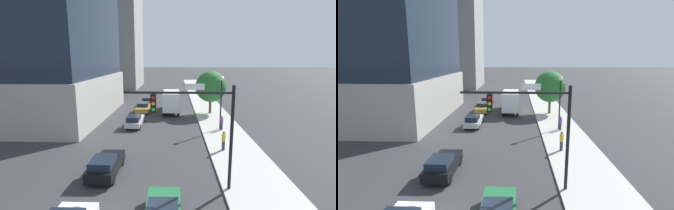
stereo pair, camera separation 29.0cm
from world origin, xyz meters
The scene contains 12 objects.
sidewalk centered at (7.83, 20.00, 0.07)m, with size 4.72×120.00×0.15m, color #B2AFA8.
construction_building centered at (-15.19, 58.97, 18.56)m, with size 16.54×16.89×43.80m.
traffic_light_pole centered at (3.79, 4.42, 4.69)m, with size 6.49×0.48×6.53m.
street_lamp centered at (7.63, 17.46, 4.04)m, with size 0.44×0.44×5.96m.
street_tree centered at (7.60, 25.53, 4.03)m, with size 4.47×4.47×6.13m.
car_silver centered at (-2.36, 18.67, 0.71)m, with size 1.73×4.70×1.44m.
car_red centered at (-2.36, 32.56, 0.71)m, with size 1.80×4.56×1.43m.
car_black centered at (-2.36, 6.26, 0.74)m, with size 1.79×4.35×1.49m.
car_gold centered at (-2.36, 26.65, 0.71)m, with size 1.86×4.68×1.44m.
box_truck centered at (1.92, 26.69, 1.86)m, with size 2.33×7.88×3.27m.
pedestrian_purple_shirt centered at (7.71, 17.02, 0.96)m, with size 0.34×0.34×1.61m.
pedestrian_yellow_shirt centered at (6.75, 10.88, 1.03)m, with size 0.34×0.34×1.72m.
Camera 2 is at (2.79, -9.64, 8.17)m, focal length 26.14 mm.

